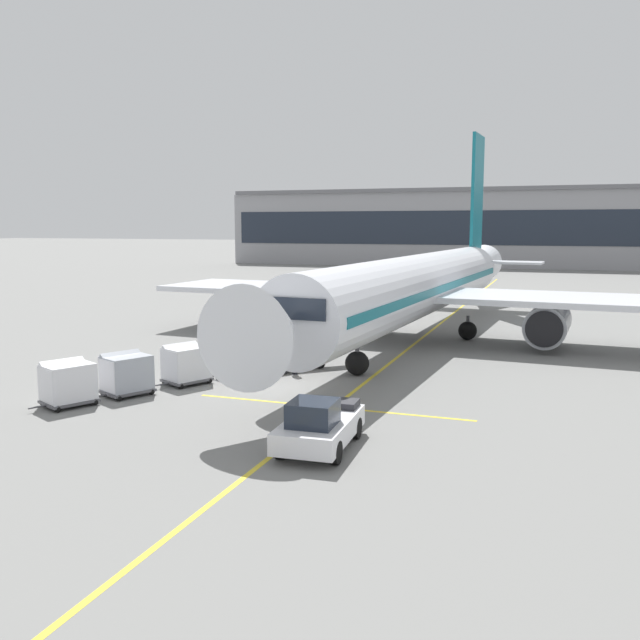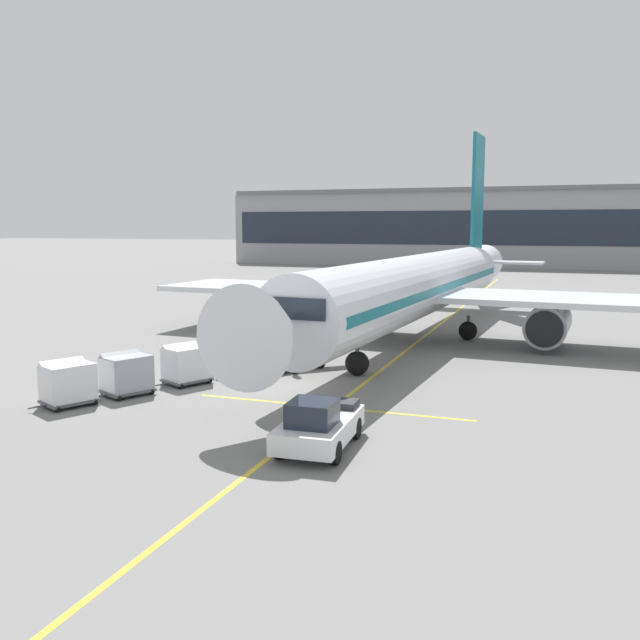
{
  "view_description": "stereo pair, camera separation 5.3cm",
  "coord_description": "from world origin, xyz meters",
  "px_view_note": "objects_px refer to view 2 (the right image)",
  "views": [
    {
      "loc": [
        12.01,
        -28.52,
        7.47
      ],
      "look_at": [
        0.73,
        3.0,
        2.81
      ],
      "focal_mm": 38.2,
      "sensor_mm": 36.0,
      "label": 1
    },
    {
      "loc": [
        12.06,
        -28.51,
        7.47
      ],
      "look_at": [
        0.73,
        3.0,
        2.81
      ],
      "focal_mm": 38.2,
      "sensor_mm": 36.0,
      "label": 2
    }
  ],
  "objects_px": {
    "parked_airplane": "(420,286)",
    "baggage_cart_third": "(126,373)",
    "ground_crew_marshaller": "(288,351)",
    "ground_crew_by_loader": "(295,355)",
    "safety_cone_nose_mark": "(326,340)",
    "safety_cone_engine_keepout": "(325,332)",
    "baggage_cart_fourth": "(67,382)",
    "ground_crew_wingwalker": "(240,360)",
    "ground_crew_by_carts": "(267,351)",
    "pushback_tug": "(319,425)",
    "baggage_cart_lead": "(239,356)",
    "safety_cone_wingtip": "(331,335)",
    "baggage_cart_second": "(186,363)",
    "belt_loader": "(298,353)"
  },
  "relations": [
    {
      "from": "parked_airplane",
      "to": "baggage_cart_third",
      "type": "xyz_separation_m",
      "value": [
        -9.22,
        -19.27,
        -2.53
      ]
    },
    {
      "from": "parked_airplane",
      "to": "ground_crew_marshaller",
      "type": "bearing_deg",
      "value": -110.41
    },
    {
      "from": "baggage_cart_third",
      "to": "ground_crew_by_loader",
      "type": "height_order",
      "value": "baggage_cart_third"
    },
    {
      "from": "baggage_cart_third",
      "to": "safety_cone_nose_mark",
      "type": "height_order",
      "value": "baggage_cart_third"
    },
    {
      "from": "safety_cone_engine_keepout",
      "to": "safety_cone_nose_mark",
      "type": "relative_size",
      "value": 1.03
    },
    {
      "from": "baggage_cart_fourth",
      "to": "ground_crew_wingwalker",
      "type": "bearing_deg",
      "value": 54.38
    },
    {
      "from": "baggage_cart_third",
      "to": "ground_crew_by_carts",
      "type": "height_order",
      "value": "baggage_cart_third"
    },
    {
      "from": "pushback_tug",
      "to": "ground_crew_wingwalker",
      "type": "xyz_separation_m",
      "value": [
        -7.04,
        8.27,
        0.17
      ]
    },
    {
      "from": "parked_airplane",
      "to": "baggage_cart_lead",
      "type": "distance_m",
      "value": 15.5
    },
    {
      "from": "baggage_cart_fourth",
      "to": "ground_crew_by_carts",
      "type": "xyz_separation_m",
      "value": [
        4.89,
        9.34,
        -0.0
      ]
    },
    {
      "from": "baggage_cart_third",
      "to": "safety_cone_nose_mark",
      "type": "xyz_separation_m",
      "value": [
        4.11,
        15.0,
        -0.65
      ]
    },
    {
      "from": "baggage_cart_third",
      "to": "safety_cone_engine_keepout",
      "type": "distance_m",
      "value": 18.23
    },
    {
      "from": "baggage_cart_third",
      "to": "safety_cone_nose_mark",
      "type": "relative_size",
      "value": 3.91
    },
    {
      "from": "safety_cone_wingtip",
      "to": "safety_cone_nose_mark",
      "type": "height_order",
      "value": "safety_cone_wingtip"
    },
    {
      "from": "ground_crew_marshaller",
      "to": "baggage_cart_second",
      "type": "bearing_deg",
      "value": -127.2
    },
    {
      "from": "ground_crew_marshaller",
      "to": "safety_cone_nose_mark",
      "type": "relative_size",
      "value": 2.44
    },
    {
      "from": "parked_airplane",
      "to": "baggage_cart_fourth",
      "type": "distance_m",
      "value": 24.12
    },
    {
      "from": "ground_crew_by_carts",
      "to": "ground_crew_marshaller",
      "type": "relative_size",
      "value": 1.0
    },
    {
      "from": "baggage_cart_third",
      "to": "safety_cone_engine_keepout",
      "type": "height_order",
      "value": "baggage_cart_third"
    },
    {
      "from": "parked_airplane",
      "to": "pushback_tug",
      "type": "bearing_deg",
      "value": -86.77
    },
    {
      "from": "ground_crew_by_carts",
      "to": "ground_crew_marshaller",
      "type": "height_order",
      "value": "same"
    },
    {
      "from": "safety_cone_engine_keepout",
      "to": "baggage_cart_third",
      "type": "bearing_deg",
      "value": -99.49
    },
    {
      "from": "baggage_cart_third",
      "to": "ground_crew_by_loader",
      "type": "bearing_deg",
      "value": 50.05
    },
    {
      "from": "parked_airplane",
      "to": "safety_cone_nose_mark",
      "type": "bearing_deg",
      "value": -140.14
    },
    {
      "from": "ground_crew_marshaller",
      "to": "pushback_tug",
      "type": "bearing_deg",
      "value": -62.96
    },
    {
      "from": "safety_cone_nose_mark",
      "to": "ground_crew_by_loader",
      "type": "bearing_deg",
      "value": -81.12
    },
    {
      "from": "ground_crew_wingwalker",
      "to": "safety_cone_wingtip",
      "type": "bearing_deg",
      "value": 88.24
    },
    {
      "from": "pushback_tug",
      "to": "baggage_cart_second",
      "type": "bearing_deg",
      "value": 143.36
    },
    {
      "from": "baggage_cart_second",
      "to": "safety_cone_nose_mark",
      "type": "relative_size",
      "value": 3.91
    },
    {
      "from": "ground_crew_marshaller",
      "to": "safety_cone_wingtip",
      "type": "distance_m",
      "value": 9.48
    },
    {
      "from": "pushback_tug",
      "to": "ground_crew_by_loader",
      "type": "bearing_deg",
      "value": 115.82
    },
    {
      "from": "baggage_cart_third",
      "to": "ground_crew_marshaller",
      "type": "relative_size",
      "value": 1.6
    },
    {
      "from": "belt_loader",
      "to": "baggage_cart_second",
      "type": "bearing_deg",
      "value": -125.85
    },
    {
      "from": "ground_crew_marshaller",
      "to": "ground_crew_wingwalker",
      "type": "bearing_deg",
      "value": -112.67
    },
    {
      "from": "baggage_cart_lead",
      "to": "ground_crew_wingwalker",
      "type": "xyz_separation_m",
      "value": [
        0.63,
        -1.11,
        -0.0
      ]
    },
    {
      "from": "ground_crew_by_carts",
      "to": "belt_loader",
      "type": "bearing_deg",
      "value": 32.81
    },
    {
      "from": "belt_loader",
      "to": "parked_airplane",
      "type": "bearing_deg",
      "value": 69.83
    },
    {
      "from": "ground_crew_by_loader",
      "to": "baggage_cart_fourth",
      "type": "bearing_deg",
      "value": -127.05
    },
    {
      "from": "parked_airplane",
      "to": "baggage_cart_second",
      "type": "xyz_separation_m",
      "value": [
        -7.86,
        -16.46,
        -2.53
      ]
    },
    {
      "from": "parked_airplane",
      "to": "safety_cone_engine_keepout",
      "type": "height_order",
      "value": "parked_airplane"
    },
    {
      "from": "safety_cone_wingtip",
      "to": "safety_cone_nose_mark",
      "type": "bearing_deg",
      "value": -81.91
    },
    {
      "from": "baggage_cart_third",
      "to": "pushback_tug",
      "type": "height_order",
      "value": "baggage_cart_third"
    },
    {
      "from": "safety_cone_wingtip",
      "to": "safety_cone_nose_mark",
      "type": "relative_size",
      "value": 1.06
    },
    {
      "from": "baggage_cart_fourth",
      "to": "ground_crew_marshaller",
      "type": "xyz_separation_m",
      "value": [
        5.98,
        9.62,
        -0.0
      ]
    },
    {
      "from": "baggage_cart_second",
      "to": "baggage_cart_third",
      "type": "relative_size",
      "value": 1.0
    },
    {
      "from": "baggage_cart_third",
      "to": "ground_crew_by_loader",
      "type": "distance_m",
      "value": 8.47
    },
    {
      "from": "baggage_cart_lead",
      "to": "safety_cone_engine_keepout",
      "type": "bearing_deg",
      "value": 89.36
    },
    {
      "from": "ground_crew_by_loader",
      "to": "parked_airplane",
      "type": "bearing_deg",
      "value": 73.53
    },
    {
      "from": "baggage_cart_second",
      "to": "pushback_tug",
      "type": "xyz_separation_m",
      "value": [
        9.18,
        -6.83,
        -0.17
      ]
    },
    {
      "from": "baggage_cart_third",
      "to": "ground_crew_by_carts",
      "type": "distance_m",
      "value": 7.92
    }
  ]
}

